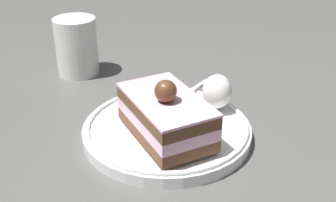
{
  "coord_description": "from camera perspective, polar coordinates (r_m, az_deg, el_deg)",
  "views": [
    {
      "loc": [
        -0.02,
        0.47,
        0.28
      ],
      "look_at": [
        -0.0,
        0.02,
        0.05
      ],
      "focal_mm": 45.19,
      "sensor_mm": 36.0,
      "label": 1
    }
  ],
  "objects": [
    {
      "name": "fork",
      "position": [
        0.58,
        2.15,
        0.64
      ],
      "size": [
        0.07,
        0.1,
        0.0
      ],
      "color": "silver",
      "rests_on": "dessert_plate"
    },
    {
      "name": "drink_glass_far",
      "position": [
        0.7,
        -12.19,
        6.76
      ],
      "size": [
        0.07,
        0.07,
        0.09
      ],
      "color": "white",
      "rests_on": "ground_plane"
    },
    {
      "name": "ground_plane",
      "position": [
        0.55,
        -0.06,
        -3.44
      ],
      "size": [
        2.4,
        2.4,
        0.0
      ],
      "primitive_type": "plane",
      "color": "#50504D"
    },
    {
      "name": "cake_slice",
      "position": [
        0.49,
        -0.75,
        -1.9
      ],
      "size": [
        0.12,
        0.14,
        0.07
      ],
      "color": "brown",
      "rests_on": "dessert_plate"
    },
    {
      "name": "dessert_plate",
      "position": [
        0.52,
        -0.0,
        -3.83
      ],
      "size": [
        0.21,
        0.21,
        0.02
      ],
      "color": "white",
      "rests_on": "ground_plane"
    },
    {
      "name": "whipped_cream_dollop",
      "position": [
        0.55,
        6.62,
        1.29
      ],
      "size": [
        0.04,
        0.04,
        0.05
      ],
      "primitive_type": "ellipsoid",
      "color": "white",
      "rests_on": "dessert_plate"
    }
  ]
}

